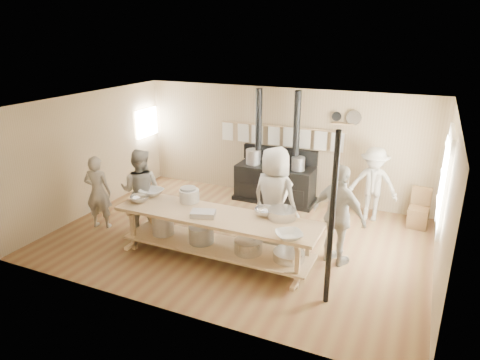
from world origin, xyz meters
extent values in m
plane|color=brown|center=(0.00, 0.00, 0.00)|extent=(7.00, 7.00, 0.00)
plane|color=tan|center=(0.00, 2.50, 1.30)|extent=(7.00, 0.00, 7.00)
plane|color=tan|center=(0.00, -2.50, 1.30)|extent=(7.00, 0.00, 7.00)
plane|color=tan|center=(-3.50, 0.00, 1.30)|extent=(0.00, 5.00, 5.00)
plane|color=tan|center=(3.50, 0.00, 1.30)|extent=(0.00, 5.00, 5.00)
plane|color=beige|center=(0.00, 0.00, 2.60)|extent=(7.00, 7.00, 0.00)
cube|color=beige|center=(3.47, 0.60, 1.50)|extent=(0.06, 1.35, 1.65)
plane|color=white|center=(3.43, 0.60, 1.50)|extent=(0.00, 1.50, 1.50)
cube|color=beige|center=(3.42, 0.60, 1.50)|extent=(0.02, 0.03, 1.50)
plane|color=white|center=(-3.45, 2.00, 1.60)|extent=(0.00, 0.90, 0.90)
cube|color=black|center=(0.00, 2.10, 0.42)|extent=(1.80, 0.70, 0.85)
cube|color=black|center=(0.00, 2.10, 0.05)|extent=(1.90, 0.75, 0.10)
cube|color=black|center=(0.00, 2.40, 1.05)|extent=(1.80, 0.12, 0.35)
cylinder|color=black|center=(-0.45, 2.15, 1.73)|extent=(0.15, 0.15, 1.75)
cylinder|color=black|center=(0.45, 2.15, 1.73)|extent=(0.15, 0.15, 1.75)
cylinder|color=#B2B2B7|center=(-0.55, 2.10, 1.02)|extent=(0.36, 0.36, 0.34)
cylinder|color=gray|center=(0.55, 2.05, 1.00)|extent=(0.30, 0.30, 0.30)
cylinder|color=tan|center=(0.00, 2.40, 1.72)|extent=(3.00, 0.04, 0.04)
cube|color=silver|center=(-1.35, 2.40, 1.50)|extent=(0.28, 0.01, 0.46)
cube|color=silver|center=(-0.96, 2.40, 1.50)|extent=(0.28, 0.01, 0.46)
cube|color=silver|center=(-0.58, 2.40, 1.50)|extent=(0.28, 0.01, 0.46)
cube|color=silver|center=(-0.19, 2.40, 1.50)|extent=(0.28, 0.01, 0.46)
cube|color=silver|center=(0.19, 2.40, 1.50)|extent=(0.28, 0.01, 0.46)
cube|color=silver|center=(0.58, 2.40, 1.50)|extent=(0.28, 0.01, 0.46)
cube|color=silver|center=(0.96, 2.40, 1.50)|extent=(0.28, 0.01, 0.46)
cube|color=silver|center=(1.35, 2.40, 1.50)|extent=(0.28, 0.01, 0.46)
cube|color=tan|center=(1.40, 2.42, 1.90)|extent=(0.50, 0.14, 0.03)
cylinder|color=black|center=(1.25, 2.44, 2.05)|extent=(0.20, 0.04, 0.20)
cylinder|color=silver|center=(1.62, 2.44, 2.05)|extent=(0.32, 0.03, 0.32)
cube|color=tan|center=(0.00, -0.90, 0.82)|extent=(3.60, 0.90, 0.06)
cube|color=tan|center=(0.00, -0.90, 0.25)|extent=(3.40, 0.80, 0.04)
cube|color=tan|center=(0.00, -0.90, 0.20)|extent=(3.30, 0.06, 0.06)
cube|color=tan|center=(-1.55, -1.20, 0.42)|extent=(0.07, 0.07, 0.85)
cube|color=tan|center=(-1.55, -0.60, 0.42)|extent=(0.07, 0.07, 0.85)
cube|color=tan|center=(1.55, -1.20, 0.42)|extent=(0.07, 0.07, 0.85)
cube|color=tan|center=(1.55, -0.60, 0.42)|extent=(0.07, 0.07, 0.85)
cylinder|color=#B2B2B7|center=(-1.10, -0.90, 0.46)|extent=(0.40, 0.40, 0.38)
cylinder|color=gray|center=(-0.30, -0.90, 0.42)|extent=(0.44, 0.44, 0.30)
cylinder|color=silver|center=(0.60, -0.90, 0.38)|extent=(0.48, 0.48, 0.22)
cylinder|color=silver|center=(1.30, -0.90, 0.34)|extent=(0.52, 0.52, 0.14)
cylinder|color=black|center=(2.05, -1.35, 1.30)|extent=(0.08, 0.08, 2.60)
imported|color=#A59E92|center=(-2.76, -0.69, 0.75)|extent=(0.62, 0.49, 1.50)
imported|color=#A59E92|center=(-1.90, -0.44, 0.84)|extent=(0.97, 0.85, 1.67)
imported|color=#A59E92|center=(0.73, -0.01, 0.95)|extent=(1.05, 0.82, 1.90)
imported|color=#A59E92|center=(1.93, -0.17, 0.88)|extent=(1.12, 0.82, 1.76)
imported|color=#A59E92|center=(2.21, 1.95, 0.79)|extent=(1.04, 0.62, 1.58)
cube|color=brown|center=(3.15, 1.95, 0.20)|extent=(0.41, 0.41, 0.41)
cube|color=brown|center=(3.16, 2.12, 0.59)|extent=(0.38, 0.06, 0.46)
imported|color=white|center=(-1.55, -0.57, 0.90)|extent=(0.44, 0.44, 0.11)
imported|color=silver|center=(-1.55, -0.94, 0.90)|extent=(0.47, 0.47, 0.11)
imported|color=white|center=(1.40, -1.23, 0.90)|extent=(0.56, 0.56, 0.10)
imported|color=silver|center=(0.77, -0.57, 0.91)|extent=(0.50, 0.50, 0.12)
cube|color=#B2B2B7|center=(-0.17, -1.04, 0.90)|extent=(0.47, 0.38, 0.09)
cylinder|color=silver|center=(1.06, -0.57, 0.93)|extent=(0.52, 0.52, 0.16)
cylinder|color=gray|center=(-0.73, -0.57, 0.99)|extent=(0.30, 0.30, 0.27)
cylinder|color=white|center=(-0.72, -0.57, 0.96)|extent=(0.38, 0.38, 0.23)
cylinder|color=white|center=(-0.69, -0.57, 0.95)|extent=(0.15, 0.15, 0.20)
camera|label=1|loc=(3.10, -6.81, 3.81)|focal=32.00mm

